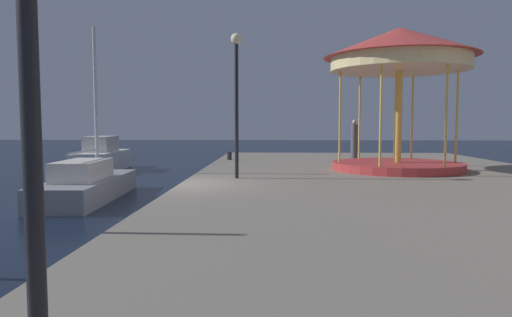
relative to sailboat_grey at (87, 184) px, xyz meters
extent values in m
plane|color=black|center=(3.51, -1.86, -0.53)|extent=(120.00, 120.00, 0.00)
cube|color=gray|center=(10.16, -1.86, -0.13)|extent=(13.30, 29.75, 0.80)
cube|color=gray|center=(0.00, 0.10, -0.17)|extent=(2.11, 5.97, 0.73)
cube|color=beige|center=(0.02, -0.40, 0.51)|extent=(1.40, 2.65, 0.63)
cylinder|color=silver|center=(-0.06, 1.09, 2.81)|extent=(0.12, 0.12, 5.23)
cylinder|color=silver|center=(0.01, -0.24, 1.10)|extent=(0.22, 2.65, 0.08)
cube|color=white|center=(-3.13, 9.62, 0.00)|extent=(2.09, 5.15, 1.06)
cube|color=beige|center=(-3.13, 9.57, 0.94)|extent=(1.41, 2.29, 0.83)
cube|color=#4C6070|center=(-3.18, 10.69, 1.11)|extent=(1.13, 0.15, 0.37)
cylinder|color=#B23333|center=(10.95, 2.43, 0.42)|extent=(4.86, 4.86, 0.30)
cylinder|color=gold|center=(10.95, 2.43, 2.28)|extent=(0.28, 0.28, 3.43)
cylinder|color=#F2E099|center=(10.95, 2.43, 4.24)|extent=(5.09, 5.09, 0.50)
cone|color=#C63D38|center=(10.95, 2.43, 5.05)|extent=(5.66, 5.66, 1.11)
cylinder|color=gold|center=(13.13, 2.43, 2.28)|extent=(0.08, 0.08, 3.43)
cylinder|color=gold|center=(12.04, 4.32, 2.28)|extent=(0.08, 0.08, 3.43)
cylinder|color=gold|center=(9.86, 4.32, 2.28)|extent=(0.08, 0.08, 3.43)
cylinder|color=gold|center=(8.78, 2.43, 2.28)|extent=(0.08, 0.08, 3.43)
cylinder|color=gold|center=(9.86, 0.54, 2.28)|extent=(0.08, 0.08, 3.43)
cylinder|color=gold|center=(12.04, 0.54, 2.28)|extent=(0.08, 0.08, 3.43)
cylinder|color=black|center=(4.75, -12.28, 2.34)|extent=(0.12, 0.12, 4.14)
cylinder|color=black|center=(5.08, -0.37, 2.40)|extent=(0.12, 0.12, 4.25)
sphere|color=#F9E5B2|center=(5.08, -0.37, 4.70)|extent=(0.36, 0.36, 0.36)
cylinder|color=#2D2D33|center=(4.11, 7.20, 0.47)|extent=(0.24, 0.24, 0.40)
cylinder|color=#514C56|center=(10.38, 8.37, 1.13)|extent=(0.34, 0.34, 1.73)
sphere|color=tan|center=(10.38, 8.37, 2.12)|extent=(0.24, 0.24, 0.24)
camera|label=1|loc=(6.24, -15.05, 2.01)|focal=32.14mm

